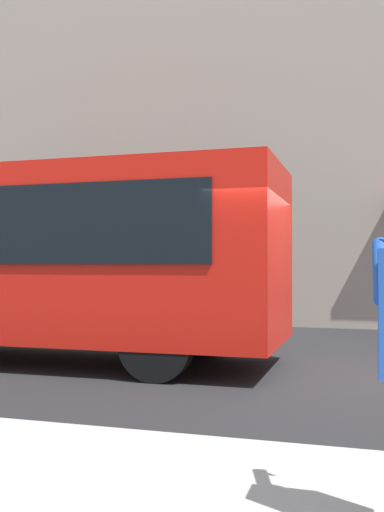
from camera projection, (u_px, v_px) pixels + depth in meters
The scene contains 3 objects.
ground_plane at pixel (310, 378), 7.96m from camera, with size 60.00×60.00×0.00m, color #232326.
building_facade_far at pixel (335, 87), 14.56m from camera, with size 28.00×1.55×12.00m.
red_bus at pixel (7, 256), 9.60m from camera, with size 9.05×2.54×3.08m.
Camera 1 is at (-0.72, 8.12, 1.55)m, focal length 40.94 mm.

